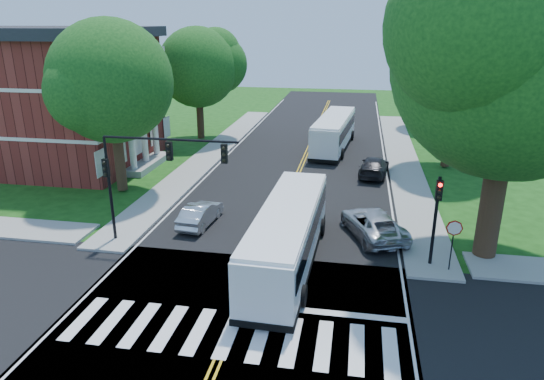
% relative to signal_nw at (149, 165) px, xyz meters
% --- Properties ---
extents(ground, '(140.00, 140.00, 0.00)m').
position_rel_signal_nw_xyz_m(ground, '(5.86, -6.43, -4.38)').
color(ground, '#164411').
rests_on(ground, ground).
extents(road, '(14.00, 96.00, 0.01)m').
position_rel_signal_nw_xyz_m(road, '(5.86, 11.57, -4.37)').
color(road, black).
rests_on(road, ground).
extents(cross_road, '(60.00, 12.00, 0.01)m').
position_rel_signal_nw_xyz_m(cross_road, '(5.86, -6.43, -4.37)').
color(cross_road, black).
rests_on(cross_road, ground).
extents(center_line, '(0.36, 70.00, 0.01)m').
position_rel_signal_nw_xyz_m(center_line, '(5.86, 15.57, -4.36)').
color(center_line, gold).
rests_on(center_line, road).
extents(edge_line_w, '(0.12, 70.00, 0.01)m').
position_rel_signal_nw_xyz_m(edge_line_w, '(-0.94, 15.57, -4.36)').
color(edge_line_w, silver).
rests_on(edge_line_w, road).
extents(edge_line_e, '(0.12, 70.00, 0.01)m').
position_rel_signal_nw_xyz_m(edge_line_e, '(12.66, 15.57, -4.36)').
color(edge_line_e, silver).
rests_on(edge_line_e, road).
extents(crosswalk, '(12.60, 3.00, 0.01)m').
position_rel_signal_nw_xyz_m(crosswalk, '(5.86, -6.93, -4.36)').
color(crosswalk, silver).
rests_on(crosswalk, road).
extents(stop_bar, '(6.60, 0.40, 0.01)m').
position_rel_signal_nw_xyz_m(stop_bar, '(9.36, -4.83, -4.36)').
color(stop_bar, silver).
rests_on(stop_bar, road).
extents(sidewalk_nw, '(2.60, 40.00, 0.15)m').
position_rel_signal_nw_xyz_m(sidewalk_nw, '(-2.44, 18.57, -4.30)').
color(sidewalk_nw, gray).
rests_on(sidewalk_nw, ground).
extents(sidewalk_ne, '(2.60, 40.00, 0.15)m').
position_rel_signal_nw_xyz_m(sidewalk_ne, '(14.16, 18.57, -4.30)').
color(sidewalk_ne, gray).
rests_on(sidewalk_ne, ground).
extents(tree_ne_big, '(10.80, 10.80, 14.91)m').
position_rel_signal_nw_xyz_m(tree_ne_big, '(16.86, 1.57, 5.24)').
color(tree_ne_big, '#331C14').
rests_on(tree_ne_big, ground).
extents(tree_west_near, '(8.00, 8.00, 11.40)m').
position_rel_signal_nw_xyz_m(tree_west_near, '(-5.64, 7.57, 3.15)').
color(tree_west_near, '#331C14').
rests_on(tree_west_near, ground).
extents(tree_west_far, '(7.60, 7.60, 10.67)m').
position_rel_signal_nw_xyz_m(tree_west_far, '(-5.14, 23.57, 2.62)').
color(tree_west_far, '#331C14').
rests_on(tree_west_far, ground).
extents(tree_east_mid, '(8.40, 8.40, 11.93)m').
position_rel_signal_nw_xyz_m(tree_east_mid, '(17.36, 17.57, 3.48)').
color(tree_east_mid, '#331C14').
rests_on(tree_east_mid, ground).
extents(tree_east_far, '(7.20, 7.20, 10.34)m').
position_rel_signal_nw_xyz_m(tree_east_far, '(18.36, 33.57, 2.48)').
color(tree_east_far, '#331C14').
rests_on(tree_east_far, ground).
extents(brick_building, '(20.00, 13.00, 10.80)m').
position_rel_signal_nw_xyz_m(brick_building, '(-16.10, 13.57, 1.04)').
color(brick_building, maroon).
rests_on(brick_building, ground).
extents(signal_nw, '(7.15, 0.46, 5.66)m').
position_rel_signal_nw_xyz_m(signal_nw, '(0.00, 0.00, 0.00)').
color(signal_nw, black).
rests_on(signal_nw, ground).
extents(signal_ne, '(0.30, 0.46, 4.40)m').
position_rel_signal_nw_xyz_m(signal_ne, '(14.06, 0.01, -1.41)').
color(signal_ne, black).
rests_on(signal_ne, ground).
extents(stop_sign, '(0.76, 0.08, 2.53)m').
position_rel_signal_nw_xyz_m(stop_sign, '(14.86, -0.45, -2.35)').
color(stop_sign, black).
rests_on(stop_sign, ground).
extents(bus_lead, '(3.05, 11.60, 2.98)m').
position_rel_signal_nw_xyz_m(bus_lead, '(7.22, -0.93, -2.79)').
color(bus_lead, white).
rests_on(bus_lead, road).
extents(bus_follow, '(3.61, 11.77, 3.00)m').
position_rel_signal_nw_xyz_m(bus_follow, '(8.11, 22.23, -2.79)').
color(bus_follow, white).
rests_on(bus_follow, road).
extents(hatchback, '(1.72, 4.08, 1.31)m').
position_rel_signal_nw_xyz_m(hatchback, '(1.52, 2.94, -3.71)').
color(hatchback, silver).
rests_on(hatchback, road).
extents(suv, '(4.16, 5.76, 1.46)m').
position_rel_signal_nw_xyz_m(suv, '(11.36, 3.09, -3.64)').
color(suv, silver).
rests_on(suv, road).
extents(dark_sedan, '(2.60, 5.06, 1.40)m').
position_rel_signal_nw_xyz_m(dark_sedan, '(11.65, 14.42, -3.66)').
color(dark_sedan, black).
rests_on(dark_sedan, road).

